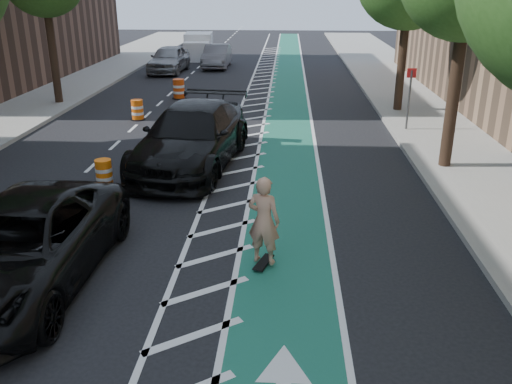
# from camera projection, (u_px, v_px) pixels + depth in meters

# --- Properties ---
(ground) EXTENTS (120.00, 120.00, 0.00)m
(ground) POSITION_uv_depth(u_px,v_px,m) (128.00, 289.00, 10.35)
(ground) COLOR black
(ground) RESTS_ON ground
(bike_lane) EXTENTS (2.00, 90.00, 0.01)m
(bike_lane) POSITION_uv_depth(u_px,v_px,m) (287.00, 145.00, 19.49)
(bike_lane) COLOR #1C6342
(bike_lane) RESTS_ON ground
(buffer_strip) EXTENTS (1.40, 90.00, 0.01)m
(buffer_strip) POSITION_uv_depth(u_px,v_px,m) (246.00, 144.00, 19.57)
(buffer_strip) COLOR silver
(buffer_strip) RESTS_ON ground
(sidewalk_right) EXTENTS (5.00, 90.00, 0.15)m
(sidewalk_right) POSITION_uv_depth(u_px,v_px,m) (472.00, 146.00, 19.11)
(sidewalk_right) COLOR gray
(sidewalk_right) RESTS_ON ground
(curb_right) EXTENTS (0.12, 90.00, 0.16)m
(curb_right) POSITION_uv_depth(u_px,v_px,m) (401.00, 145.00, 19.24)
(curb_right) COLOR gray
(curb_right) RESTS_ON ground
(curb_left) EXTENTS (0.12, 90.00, 0.16)m
(curb_left) POSITION_uv_depth(u_px,v_px,m) (16.00, 139.00, 20.01)
(curb_left) COLOR gray
(curb_left) RESTS_ON ground
(sign_post) EXTENTS (0.35, 0.08, 2.47)m
(sign_post) POSITION_uv_depth(u_px,v_px,m) (409.00, 98.00, 20.61)
(sign_post) COLOR #4C4C4C
(sign_post) RESTS_ON ground
(skateboard) EXTENTS (0.43, 0.76, 0.10)m
(skateboard) POSITION_uv_depth(u_px,v_px,m) (264.00, 262.00, 11.17)
(skateboard) COLOR black
(skateboard) RESTS_ON ground
(skateboarder) EXTENTS (0.78, 0.64, 1.85)m
(skateboarder) POSITION_uv_depth(u_px,v_px,m) (264.00, 221.00, 10.82)
(skateboarder) COLOR tan
(skateboarder) RESTS_ON skateboard
(suv_near) EXTENTS (2.82, 5.95, 1.64)m
(suv_near) POSITION_uv_depth(u_px,v_px,m) (20.00, 246.00, 10.21)
(suv_near) COLOR black
(suv_near) RESTS_ON ground
(suv_far) EXTENTS (3.47, 6.85, 1.91)m
(suv_far) POSITION_uv_depth(u_px,v_px,m) (192.00, 137.00, 16.98)
(suv_far) COLOR black
(suv_far) RESTS_ON ground
(car_silver) EXTENTS (2.24, 5.09, 1.70)m
(car_silver) POSITION_uv_depth(u_px,v_px,m) (169.00, 59.00, 34.92)
(car_silver) COLOR gray
(car_silver) RESTS_ON ground
(car_grey) EXTENTS (1.62, 4.60, 1.51)m
(car_grey) POSITION_uv_depth(u_px,v_px,m) (217.00, 56.00, 36.96)
(car_grey) COLOR slate
(car_grey) RESTS_ON ground
(box_truck) EXTENTS (2.31, 4.56, 1.84)m
(box_truck) POSITION_uv_depth(u_px,v_px,m) (198.00, 47.00, 41.36)
(box_truck) COLOR white
(box_truck) RESTS_ON ground
(barrel_a) EXTENTS (0.59, 0.59, 0.80)m
(barrel_a) POSITION_uv_depth(u_px,v_px,m) (104.00, 174.00, 15.40)
(barrel_a) COLOR orange
(barrel_a) RESTS_ON ground
(barrel_b) EXTENTS (0.63, 0.63, 0.86)m
(barrel_b) POSITION_uv_depth(u_px,v_px,m) (137.00, 110.00, 22.94)
(barrel_b) COLOR #F65F0C
(barrel_b) RESTS_ON ground
(barrel_c) EXTENTS (0.71, 0.71, 0.97)m
(barrel_c) POSITION_uv_depth(u_px,v_px,m) (179.00, 89.00, 27.11)
(barrel_c) COLOR #E0440B
(barrel_c) RESTS_ON ground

